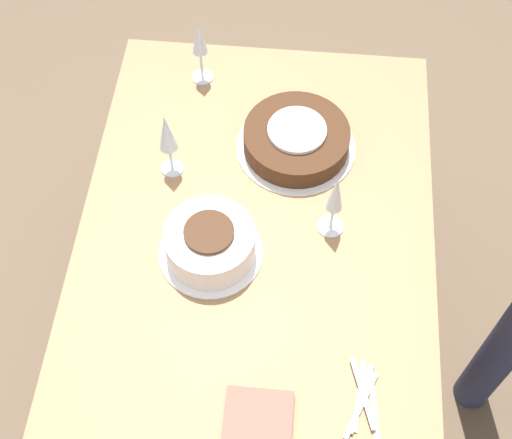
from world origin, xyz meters
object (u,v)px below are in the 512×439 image
at_px(wine_glass_near, 167,135).
at_px(wine_glass_extra, 335,197).
at_px(cake_front_chocolate, 296,139).
at_px(cake_center_white, 210,243).
at_px(wine_glass_far, 199,42).

bearing_deg(wine_glass_near, wine_glass_extra, -108.63).
xyz_separation_m(wine_glass_near, wine_glass_extra, (-0.15, -0.44, -0.01)).
distance_m(wine_glass_near, wine_glass_extra, 0.46).
bearing_deg(cake_front_chocolate, cake_center_white, 151.64).
bearing_deg(wine_glass_far, cake_center_white, -170.35).
distance_m(cake_front_chocolate, wine_glass_near, 0.37).
height_order(cake_center_white, wine_glass_extra, wine_glass_extra).
bearing_deg(wine_glass_extra, cake_center_white, 109.41).
bearing_deg(wine_glass_extra, wine_glass_far, 39.24).
height_order(cake_center_white, cake_front_chocolate, cake_center_white).
xyz_separation_m(cake_center_white, wine_glass_extra, (0.11, -0.30, 0.09)).
distance_m(cake_center_white, wine_glass_near, 0.30).
distance_m(cake_center_white, wine_glass_extra, 0.33).
distance_m(cake_front_chocolate, wine_glass_extra, 0.29).
height_order(cake_front_chocolate, wine_glass_near, wine_glass_near).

